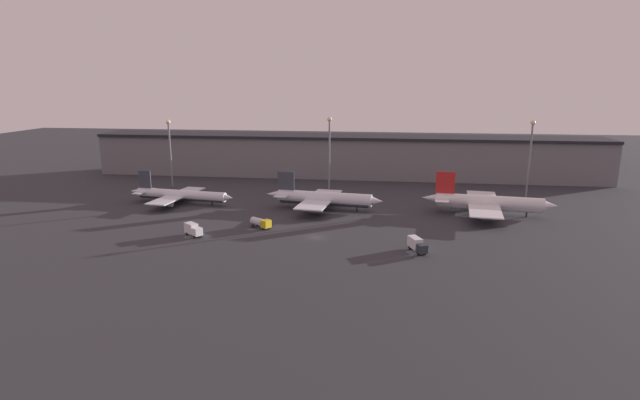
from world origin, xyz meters
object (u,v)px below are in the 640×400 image
Objects in this scene: airplane_1 at (323,199)px; airplane_0 at (180,195)px; service_vehicle_0 at (261,223)px; service_vehicle_1 at (417,244)px; airplane_2 at (487,203)px; service_vehicle_2 at (193,229)px.

airplane_0 is at bearing -174.89° from airplane_1.
airplane_1 reaches higher than service_vehicle_0.
airplane_1 reaches higher than service_vehicle_1.
service_vehicle_0 is at bearing -132.18° from service_vehicle_1.
airplane_2 is 73.31m from service_vehicle_0.
airplane_1 is at bearing -167.23° from service_vehicle_1.
service_vehicle_0 is 0.93× the size of service_vehicle_1.
airplane_0 reaches higher than service_vehicle_0.
airplane_0 is 1.00× the size of airplane_1.
airplane_0 is 0.96× the size of airplane_2.
airplane_0 is at bearing -140.79° from service_vehicle_1.
service_vehicle_0 is at bearing 69.00° from service_vehicle_2.
airplane_0 is 6.41× the size of service_vehicle_2.
service_vehicle_2 is at bearing -125.93° from airplane_1.
airplane_2 is 5.53× the size of service_vehicle_1.
airplane_0 is 5.30× the size of service_vehicle_1.
airplane_0 is 104.73m from airplane_2.
service_vehicle_1 is 1.21× the size of service_vehicle_2.
airplane_2 is 92.52m from service_vehicle_2.
airplane_1 is 28.98m from service_vehicle_0.
airplane_1 is 5.32× the size of service_vehicle_1.
service_vehicle_1 is (80.21, -41.30, -1.06)m from airplane_0.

